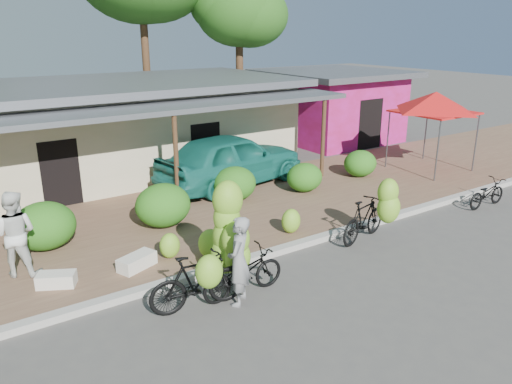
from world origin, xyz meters
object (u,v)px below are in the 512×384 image
at_px(sack_near, 137,262).
at_px(bystander, 15,234).
at_px(sack_far, 56,280).
at_px(bike_far_right, 487,193).
at_px(bike_center, 235,250).
at_px(vendor, 239,261).
at_px(tree_near_right, 234,9).
at_px(bike_right, 370,215).
at_px(teal_van, 231,159).
at_px(red_canopy, 435,102).
at_px(bike_left, 199,281).

relative_size(sack_near, bystander, 0.46).
bearing_deg(sack_far, bike_far_right, -9.36).
distance_m(bike_center, vendor, 0.55).
height_order(tree_near_right, bike_right, tree_near_right).
height_order(bike_right, bike_far_right, bike_right).
bearing_deg(sack_far, teal_van, 30.64).
bearing_deg(bike_center, teal_van, -30.73).
height_order(bike_far_right, sack_near, bike_far_right).
relative_size(bike_far_right, sack_far, 2.16).
bearing_deg(bike_center, vendor, 155.05).
distance_m(bike_right, bike_far_right, 4.85).
relative_size(red_canopy, sack_far, 4.67).
xyz_separation_m(sack_near, sack_far, (-1.66, 0.16, -0.01)).
bearing_deg(sack_far, red_canopy, 6.12).
relative_size(bike_right, bike_far_right, 1.18).
height_order(bike_right, bystander, bystander).
distance_m(bike_center, teal_van, 6.83).
bearing_deg(sack_near, red_canopy, 7.68).
height_order(bike_right, sack_near, bike_right).
height_order(sack_near, teal_van, teal_van).
bearing_deg(tree_near_right, bike_right, -108.12).
xyz_separation_m(sack_near, vendor, (1.19, -2.32, 0.63)).
bearing_deg(bystander, bike_left, 159.37).
distance_m(tree_near_right, sack_near, 16.29).
distance_m(bike_center, bystander, 4.66).
bearing_deg(teal_van, vendor, 140.41).
height_order(vendor, bystander, bystander).
relative_size(red_canopy, bike_far_right, 2.16).
bearing_deg(red_canopy, vendor, -160.04).
bearing_deg(bike_right, bike_left, 81.98).
height_order(bike_left, sack_near, bike_left).
bearing_deg(bike_left, bike_center, -64.93).
distance_m(bike_left, bike_right, 5.07).
bearing_deg(bike_far_right, bystander, 76.81).
relative_size(tree_near_right, sack_far, 10.13).
distance_m(bike_left, bike_center, 1.08).
xyz_separation_m(tree_near_right, sack_near, (-9.83, -11.66, -5.72)).
relative_size(bike_center, bike_far_right, 1.41).
distance_m(sack_near, vendor, 2.68).
height_order(red_canopy, bike_far_right, red_canopy).
height_order(bike_far_right, teal_van, teal_van).
bearing_deg(red_canopy, tree_near_right, 102.55).
bearing_deg(bike_left, tree_near_right, -26.14).
relative_size(tree_near_right, bike_right, 3.98).
relative_size(sack_near, teal_van, 0.16).
bearing_deg(vendor, bike_right, 145.97).
relative_size(tree_near_right, bystander, 4.07).
relative_size(vendor, teal_van, 0.34).
bearing_deg(bike_far_right, bike_center, 90.18).
bearing_deg(bike_center, bike_left, 106.89).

